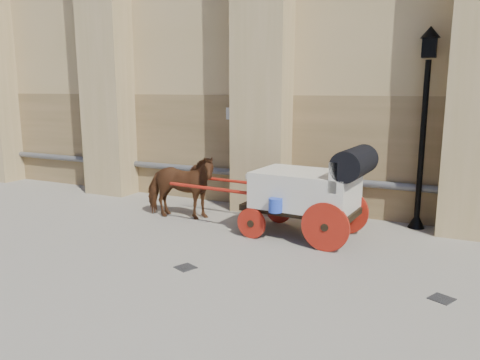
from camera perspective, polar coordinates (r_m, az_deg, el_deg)
The scene contains 6 objects.
ground at distance 8.92m, azimuth -0.63°, elevation -9.72°, with size 90.00×90.00×0.00m, color gray.
horse at distance 11.55m, azimuth -7.34°, elevation -0.83°, with size 0.86×1.90×1.60m, color #572E18.
carriage at distance 10.03m, azimuth 8.76°, elevation -1.02°, with size 4.68×1.69×2.01m.
street_lamp at distance 11.22m, azimuth 21.49°, elevation 6.39°, with size 0.42×0.42×4.49m.
drain_grate_near at distance 8.61m, azimuth -6.66°, elevation -10.54°, with size 0.32×0.32×0.01m, color black.
drain_grate_far at distance 8.00m, azimuth 23.37°, elevation -13.15°, with size 0.32×0.32×0.01m, color black.
Camera 1 is at (3.70, -7.48, 3.17)m, focal length 35.00 mm.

